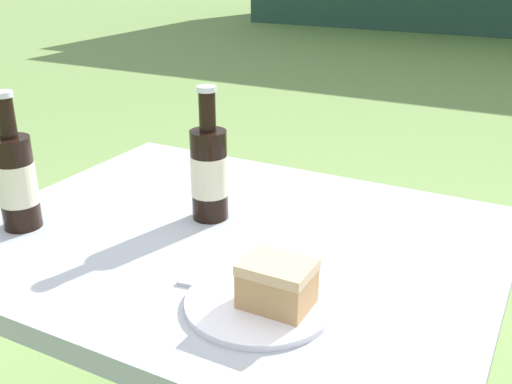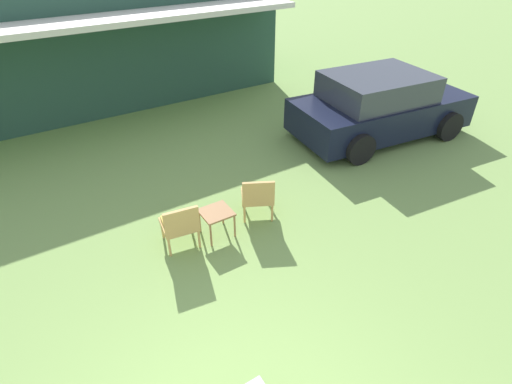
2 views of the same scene
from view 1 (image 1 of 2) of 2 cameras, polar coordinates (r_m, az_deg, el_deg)
patio_table at (r=1.14m, az=-2.36°, el=-7.19°), size 0.96×0.76×0.73m
cake_on_plate at (r=0.89m, az=1.21°, el=-9.56°), size 0.22×0.22×0.08m
cola_bottle_near at (r=1.15m, az=-4.48°, el=2.00°), size 0.07×0.07×0.26m
cola_bottle_far at (r=1.19m, az=-21.87°, el=1.16°), size 0.07×0.07×0.26m
fork at (r=0.93m, az=-2.15°, el=-9.56°), size 0.19×0.04×0.01m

